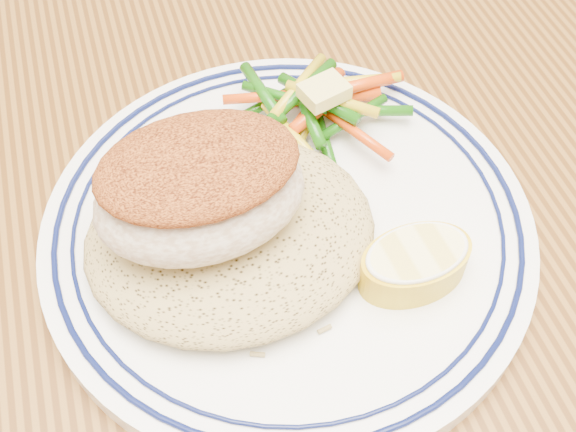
{
  "coord_description": "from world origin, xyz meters",
  "views": [
    {
      "loc": [
        -0.07,
        -0.25,
        1.07
      ],
      "look_at": [
        -0.0,
        -0.04,
        0.77
      ],
      "focal_mm": 45.0,
      "sensor_mm": 36.0,
      "label": 1
    }
  ],
  "objects_px": {
    "plate": "(288,228)",
    "vegetable_pile": "(317,104)",
    "lemon_wedge": "(415,262)",
    "dining_table": "(274,281)",
    "fish_fillet": "(200,189)",
    "rice_pilaf": "(230,229)"
  },
  "relations": [
    {
      "from": "plate",
      "to": "vegetable_pile",
      "type": "distance_m",
      "value": 0.08
    },
    {
      "from": "plate",
      "to": "vegetable_pile",
      "type": "xyz_separation_m",
      "value": [
        0.04,
        0.07,
        0.02
      ]
    },
    {
      "from": "lemon_wedge",
      "to": "vegetable_pile",
      "type": "bearing_deg",
      "value": 95.16
    },
    {
      "from": "dining_table",
      "to": "fish_fillet",
      "type": "distance_m",
      "value": 0.17
    },
    {
      "from": "fish_fillet",
      "to": "lemon_wedge",
      "type": "height_order",
      "value": "fish_fillet"
    },
    {
      "from": "plate",
      "to": "lemon_wedge",
      "type": "bearing_deg",
      "value": -46.15
    },
    {
      "from": "lemon_wedge",
      "to": "rice_pilaf",
      "type": "bearing_deg",
      "value": 151.0
    },
    {
      "from": "rice_pilaf",
      "to": "fish_fillet",
      "type": "xyz_separation_m",
      "value": [
        -0.01,
        0.0,
        0.03
      ]
    },
    {
      "from": "rice_pilaf",
      "to": "vegetable_pile",
      "type": "distance_m",
      "value": 0.1
    },
    {
      "from": "vegetable_pile",
      "to": "rice_pilaf",
      "type": "bearing_deg",
      "value": -134.26
    },
    {
      "from": "dining_table",
      "to": "rice_pilaf",
      "type": "bearing_deg",
      "value": -128.41
    },
    {
      "from": "rice_pilaf",
      "to": "vegetable_pile",
      "type": "relative_size",
      "value": 1.36
    },
    {
      "from": "dining_table",
      "to": "plate",
      "type": "relative_size",
      "value": 5.81
    },
    {
      "from": "vegetable_pile",
      "to": "lemon_wedge",
      "type": "height_order",
      "value": "vegetable_pile"
    },
    {
      "from": "dining_table",
      "to": "lemon_wedge",
      "type": "bearing_deg",
      "value": -61.01
    },
    {
      "from": "fish_fillet",
      "to": "lemon_wedge",
      "type": "bearing_deg",
      "value": -27.09
    },
    {
      "from": "dining_table",
      "to": "rice_pilaf",
      "type": "height_order",
      "value": "rice_pilaf"
    },
    {
      "from": "rice_pilaf",
      "to": "dining_table",
      "type": "bearing_deg",
      "value": 51.59
    },
    {
      "from": "plate",
      "to": "lemon_wedge",
      "type": "relative_size",
      "value": 4.4
    },
    {
      "from": "dining_table",
      "to": "vegetable_pile",
      "type": "height_order",
      "value": "vegetable_pile"
    },
    {
      "from": "rice_pilaf",
      "to": "fish_fillet",
      "type": "bearing_deg",
      "value": 167.73
    },
    {
      "from": "plate",
      "to": "fish_fillet",
      "type": "distance_m",
      "value": 0.07
    }
  ]
}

